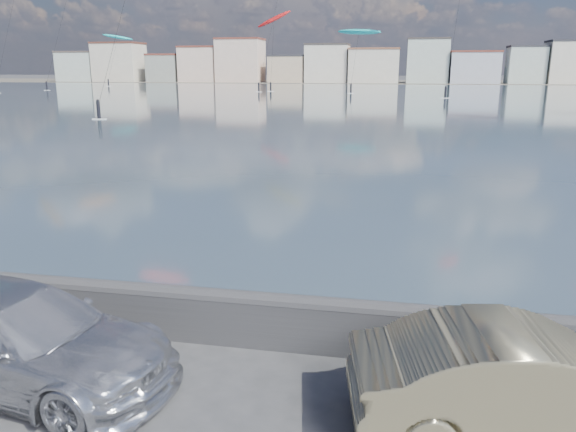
{
  "coord_description": "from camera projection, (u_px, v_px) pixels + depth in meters",
  "views": [
    {
      "loc": [
        3.09,
        -6.59,
        5.07
      ],
      "look_at": [
        1.0,
        4.0,
        2.2
      ],
      "focal_mm": 35.0,
      "sensor_mm": 36.0,
      "label": 1
    }
  ],
  "objects": [
    {
      "name": "ground",
      "position": [
        167.0,
        428.0,
        8.13
      ],
      "size": [
        700.0,
        700.0,
        0.0
      ],
      "primitive_type": "plane",
      "color": "#333335",
      "rests_on": "ground"
    },
    {
      "name": "bay_water",
      "position": [
        382.0,
        98.0,
        94.89
      ],
      "size": [
        500.0,
        177.0,
        0.0
      ],
      "primitive_type": "cube",
      "color": "#2F4950",
      "rests_on": "ground"
    },
    {
      "name": "far_shore_strip",
      "position": [
        393.0,
        82.0,
        197.76
      ],
      "size": [
        500.0,
        60.0,
        0.0
      ],
      "primitive_type": "cube",
      "color": "#4C473D",
      "rests_on": "ground"
    },
    {
      "name": "car_silver",
      "position": [
        18.0,
        338.0,
        9.16
      ],
      "size": [
        5.76,
        3.02,
        1.59
      ],
      "primitive_type": "imported",
      "rotation": [
        0.0,
        0.0,
        1.42
      ],
      "color": "silver",
      "rests_on": "ground"
    },
    {
      "name": "far_buildings",
      "position": [
        397.0,
        64.0,
        182.7
      ],
      "size": [
        240.79,
        13.26,
        14.6
      ],
      "color": "#B7C6BC",
      "rests_on": "ground"
    },
    {
      "name": "kitesurfer_2",
      "position": [
        117.0,
        38.0,
        164.36
      ],
      "size": [
        9.35,
        16.93,
        14.74
      ],
      "color": "#19BFBF",
      "rests_on": "ground"
    },
    {
      "name": "kitesurfer_4",
      "position": [
        274.0,
        20.0,
        130.02
      ],
      "size": [
        8.58,
        15.8,
        18.37
      ],
      "color": "red",
      "rests_on": "ground"
    },
    {
      "name": "kitesurfer_0",
      "position": [
        359.0,
        32.0,
        116.9
      ],
      "size": [
        10.85,
        13.32,
        13.04
      ],
      "color": "#19BFBF",
      "rests_on": "ground"
    },
    {
      "name": "seawall",
      "position": [
        223.0,
        314.0,
        10.54
      ],
      "size": [
        400.0,
        0.36,
        1.08
      ],
      "color": "#28282B",
      "rests_on": "ground"
    },
    {
      "name": "car_champagne",
      "position": [
        526.0,
        382.0,
        7.85
      ],
      "size": [
        5.12,
        2.55,
        1.61
      ],
      "primitive_type": "imported",
      "rotation": [
        0.0,
        0.0,
        1.75
      ],
      "color": "tan",
      "rests_on": "ground"
    }
  ]
}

